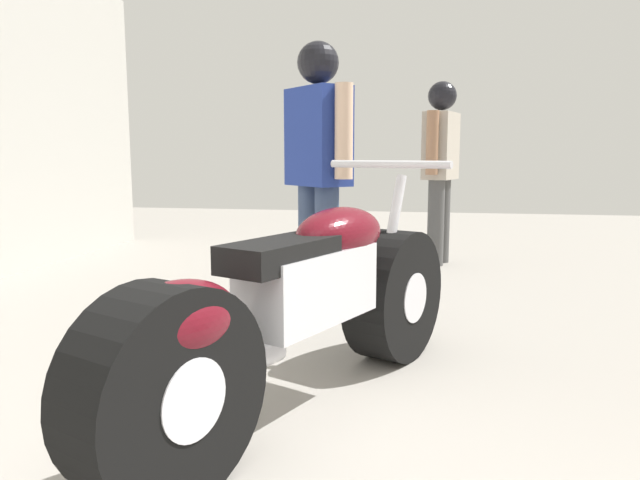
% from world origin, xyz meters
% --- Properties ---
extents(ground_plane, '(15.23, 15.23, 0.00)m').
position_xyz_m(ground_plane, '(0.00, 3.06, 0.00)').
color(ground_plane, gray).
extents(motorcycle_maroon_cruiser, '(1.11, 2.06, 1.01)m').
position_xyz_m(motorcycle_maroon_cruiser, '(-0.10, 1.99, 0.42)').
color(motorcycle_maroon_cruiser, black).
rests_on(motorcycle_maroon_cruiser, ground_plane).
extents(mechanic_in_blue, '(0.36, 0.67, 1.70)m').
position_xyz_m(mechanic_in_blue, '(0.50, 5.46, 1.02)').
color(mechanic_in_blue, '#4C4C4C').
rests_on(mechanic_in_blue, ground_plane).
extents(mechanic_with_helmet, '(0.56, 0.57, 1.76)m').
position_xyz_m(mechanic_with_helmet, '(-0.34, 3.64, 1.05)').
color(mechanic_with_helmet, '#384766').
rests_on(mechanic_with_helmet, ground_plane).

